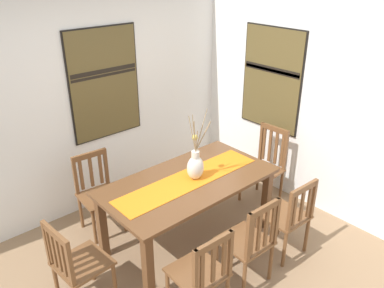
# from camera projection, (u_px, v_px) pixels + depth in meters

# --- Properties ---
(ground_plane) EXTENTS (6.40, 6.40, 0.03)m
(ground_plane) POSITION_uv_depth(u_px,v_px,m) (205.00, 274.00, 3.82)
(ground_plane) COLOR #8E7051
(wall_back) EXTENTS (6.40, 0.12, 2.70)m
(wall_back) POSITION_uv_depth(u_px,v_px,m) (96.00, 96.00, 4.49)
(wall_back) COLOR white
(wall_back) RESTS_ON ground_plane
(wall_side) EXTENTS (0.12, 6.40, 2.70)m
(wall_side) POSITION_uv_depth(u_px,v_px,m) (328.00, 100.00, 4.35)
(wall_side) COLOR white
(wall_side) RESTS_ON ground_plane
(dining_table) EXTENTS (1.77, 0.94, 0.76)m
(dining_table) POSITION_uv_depth(u_px,v_px,m) (189.00, 189.00, 3.99)
(dining_table) COLOR brown
(dining_table) RESTS_ON ground_plane
(table_runner) EXTENTS (1.63, 0.36, 0.01)m
(table_runner) POSITION_uv_depth(u_px,v_px,m) (188.00, 180.00, 3.94)
(table_runner) COLOR orange
(table_runner) RESTS_ON dining_table
(centerpiece_vase) EXTENTS (0.21, 0.19, 0.75)m
(centerpiece_vase) POSITION_uv_depth(u_px,v_px,m) (195.00, 165.00, 3.90)
(centerpiece_vase) COLOR silver
(centerpiece_vase) RESTS_ON dining_table
(chair_0) EXTENTS (0.43, 0.43, 0.92)m
(chair_0) POSITION_uv_depth(u_px,v_px,m) (250.00, 240.00, 3.53)
(chair_0) COLOR brown
(chair_0) RESTS_ON ground_plane
(chair_1) EXTENTS (0.45, 0.45, 0.89)m
(chair_1) POSITION_uv_depth(u_px,v_px,m) (98.00, 192.00, 4.28)
(chair_1) COLOR brown
(chair_1) RESTS_ON ground_plane
(chair_2) EXTENTS (0.44, 0.44, 0.88)m
(chair_2) POSITION_uv_depth(u_px,v_px,m) (202.00, 273.00, 3.19)
(chair_2) COLOR brown
(chair_2) RESTS_ON ground_plane
(chair_3) EXTENTS (0.44, 0.44, 0.87)m
(chair_3) POSITION_uv_depth(u_px,v_px,m) (288.00, 216.00, 3.90)
(chair_3) COLOR brown
(chair_3) RESTS_ON ground_plane
(chair_4) EXTENTS (0.45, 0.45, 0.88)m
(chair_4) POSITION_uv_depth(u_px,v_px,m) (76.00, 263.00, 3.27)
(chair_4) COLOR brown
(chair_4) RESTS_ON ground_plane
(chair_5) EXTENTS (0.44, 0.44, 0.96)m
(chair_5) POSITION_uv_depth(u_px,v_px,m) (266.00, 165.00, 4.80)
(chair_5) COLOR brown
(chair_5) RESTS_ON ground_plane
(painting_on_back_wall) EXTENTS (0.88, 0.05, 1.27)m
(painting_on_back_wall) POSITION_uv_depth(u_px,v_px,m) (105.00, 84.00, 4.44)
(painting_on_back_wall) COLOR black
(painting_on_side_wall) EXTENTS (0.05, 0.86, 1.26)m
(painting_on_side_wall) POSITION_uv_depth(u_px,v_px,m) (272.00, 79.00, 4.77)
(painting_on_side_wall) COLOR black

